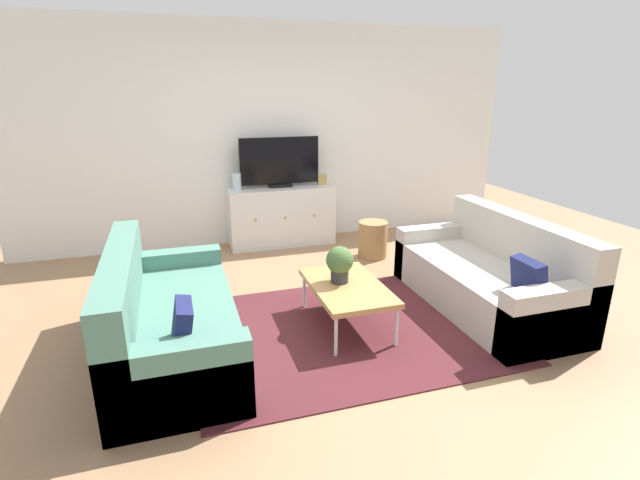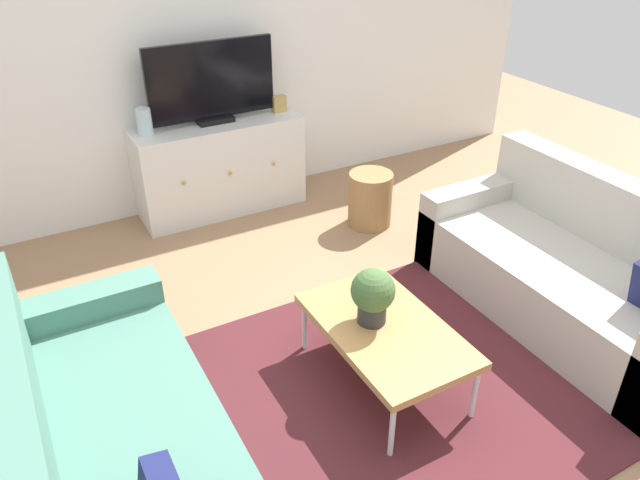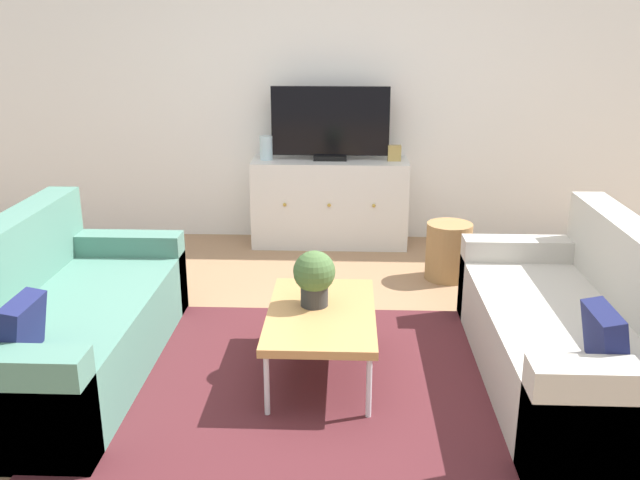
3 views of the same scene
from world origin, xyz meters
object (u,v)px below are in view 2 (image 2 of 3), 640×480
glass_vase (144,122)px  flat_screen_tv (211,83)px  coffee_table (386,331)px  potted_plant (373,294)px  couch_left_side (98,458)px  couch_right_side (577,273)px  tv_console (220,167)px  mantel_clock (279,104)px  wicker_basket (370,199)px

glass_vase → flat_screen_tv: bearing=2.1°
coffee_table → potted_plant: bearing=119.3°
couch_left_side → potted_plant: 1.46m
coffee_table → flat_screen_tv: bearing=90.5°
flat_screen_tv → potted_plant: bearing=-90.5°
couch_left_side → coffee_table: bearing=1.4°
couch_right_side → tv_console: size_ratio=1.40×
tv_console → flat_screen_tv: 0.68m
couch_left_side → mantel_clock: bearing=49.9°
couch_right_side → flat_screen_tv: flat_screen_tv is taller
couch_left_side → wicker_basket: size_ratio=4.29×
tv_console → wicker_basket: size_ratio=3.06×
coffee_table → tv_console: 2.34m
coffee_table → flat_screen_tv: 2.46m
flat_screen_tv → glass_vase: 0.58m
flat_screen_tv → mantel_clock: size_ratio=7.61×
potted_plant → flat_screen_tv: size_ratio=0.31×
couch_left_side → flat_screen_tv: bearing=58.7°
couch_right_side → mantel_clock: (-0.88, 2.37, 0.53)m
mantel_clock → coffee_table: bearing=-102.6°
glass_vase → wicker_basket: size_ratio=0.47×
mantel_clock → glass_vase: bearing=180.0°
coffee_table → tv_console: bearing=90.5°
couch_left_side → coffee_table: couch_left_side is taller
potted_plant → wicker_basket: potted_plant is taller
glass_vase → mantel_clock: 1.09m
mantel_clock → tv_console: bearing=-180.0°
flat_screen_tv → couch_right_side: bearing=-59.2°
couch_left_side → potted_plant: size_ratio=5.96×
flat_screen_tv → wicker_basket: (0.92, -0.84, -0.83)m
potted_plant → wicker_basket: 1.76m
couch_left_side → glass_vase: (0.91, 2.37, 0.57)m
potted_plant → flat_screen_tv: 2.34m
couch_right_side → wicker_basket: bearing=108.1°
flat_screen_tv → mantel_clock: bearing=-2.1°
coffee_table → mantel_clock: mantel_clock is taller
potted_plant → tv_console: (0.02, 2.26, -0.18)m
couch_right_side → glass_vase: glass_vase is taller
couch_right_side → tv_console: (-1.43, 2.37, 0.10)m
potted_plant → couch_right_side: bearing=-4.4°
potted_plant → glass_vase: (-0.52, 2.26, 0.29)m
tv_console → wicker_basket: 1.24m
wicker_basket → tv_console: bearing=138.3°
wicker_basket → flat_screen_tv: bearing=137.6°
tv_console → mantel_clock: 0.70m
coffee_table → potted_plant: (-0.04, 0.07, 0.20)m
potted_plant → wicker_basket: (0.94, 1.45, -0.34)m
couch_left_side → glass_vase: glass_vase is taller
glass_vase → mantel_clock: bearing=0.0°
couch_left_side → couch_right_side: size_ratio=1.00×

